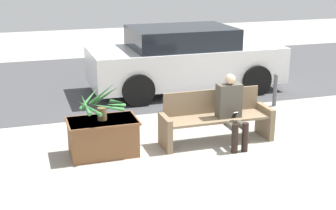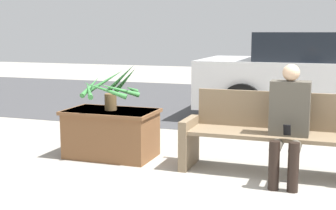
{
  "view_description": "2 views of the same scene",
  "coord_description": "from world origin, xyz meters",
  "px_view_note": "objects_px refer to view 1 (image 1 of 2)",
  "views": [
    {
      "loc": [
        -3.13,
        -5.91,
        2.91
      ],
      "look_at": [
        -0.92,
        0.99,
        0.67
      ],
      "focal_mm": 50.0,
      "sensor_mm": 36.0,
      "label": 1
    },
    {
      "loc": [
        0.43,
        -4.07,
        1.5
      ],
      "look_at": [
        -1.35,
        0.99,
        0.65
      ],
      "focal_mm": 50.0,
      "sensor_mm": 36.0,
      "label": 2
    }
  ],
  "objects_px": {
    "potted_plant": "(102,104)",
    "person_seated": "(231,108)",
    "planter_box": "(103,136)",
    "parked_car": "(185,59)",
    "bollard_post": "(275,89)",
    "bench": "(216,118)"
  },
  "relations": [
    {
      "from": "potted_plant",
      "to": "bollard_post",
      "type": "height_order",
      "value": "potted_plant"
    },
    {
      "from": "person_seated",
      "to": "bench",
      "type": "bearing_deg",
      "value": 132.41
    },
    {
      "from": "bench",
      "to": "person_seated",
      "type": "xyz_separation_m",
      "value": [
        0.18,
        -0.2,
        0.22
      ]
    },
    {
      "from": "person_seated",
      "to": "planter_box",
      "type": "distance_m",
      "value": 2.11
    },
    {
      "from": "bench",
      "to": "parked_car",
      "type": "xyz_separation_m",
      "value": [
        0.6,
        3.2,
        0.33
      ]
    },
    {
      "from": "person_seated",
      "to": "bollard_post",
      "type": "xyz_separation_m",
      "value": [
        1.79,
        1.65,
        -0.27
      ]
    },
    {
      "from": "potted_plant",
      "to": "parked_car",
      "type": "distance_m",
      "value": 4.05
    },
    {
      "from": "bench",
      "to": "potted_plant",
      "type": "bearing_deg",
      "value": 179.74
    },
    {
      "from": "person_seated",
      "to": "bollard_post",
      "type": "bearing_deg",
      "value": 42.8
    },
    {
      "from": "person_seated",
      "to": "potted_plant",
      "type": "xyz_separation_m",
      "value": [
        -2.07,
        0.21,
        0.19
      ]
    },
    {
      "from": "parked_car",
      "to": "bollard_post",
      "type": "relative_size",
      "value": 6.34
    },
    {
      "from": "bench",
      "to": "parked_car",
      "type": "height_order",
      "value": "parked_car"
    },
    {
      "from": "potted_plant",
      "to": "person_seated",
      "type": "bearing_deg",
      "value": -5.73
    },
    {
      "from": "person_seated",
      "to": "planter_box",
      "type": "height_order",
      "value": "person_seated"
    },
    {
      "from": "parked_car",
      "to": "bollard_post",
      "type": "bearing_deg",
      "value": -51.87
    },
    {
      "from": "planter_box",
      "to": "parked_car",
      "type": "bearing_deg",
      "value": 52.11
    },
    {
      "from": "bench",
      "to": "planter_box",
      "type": "bearing_deg",
      "value": 179.8
    },
    {
      "from": "bench",
      "to": "potted_plant",
      "type": "height_order",
      "value": "potted_plant"
    },
    {
      "from": "bench",
      "to": "bollard_post",
      "type": "bearing_deg",
      "value": 36.48
    },
    {
      "from": "bench",
      "to": "bollard_post",
      "type": "distance_m",
      "value": 2.45
    },
    {
      "from": "planter_box",
      "to": "person_seated",
      "type": "bearing_deg",
      "value": -5.67
    },
    {
      "from": "bollard_post",
      "to": "person_seated",
      "type": "bearing_deg",
      "value": -137.2
    }
  ]
}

